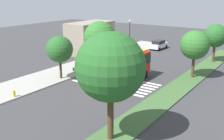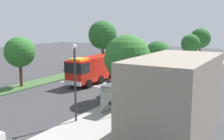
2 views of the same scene
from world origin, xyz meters
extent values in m
plane|color=#38383A|center=(0.00, 0.00, 0.00)|extent=(120.00, 120.00, 0.00)
cube|color=#9E9B93|center=(0.00, 8.62, 0.07)|extent=(60.00, 5.76, 0.14)
cube|color=#3D6033|center=(0.00, -7.24, 0.07)|extent=(60.00, 3.00, 0.14)
cube|color=silver|center=(-0.09, 0.00, 0.01)|extent=(0.45, 10.33, 0.01)
cube|color=silver|center=(0.81, 0.00, 0.01)|extent=(0.45, 10.33, 0.01)
cube|color=silver|center=(1.71, 0.00, 0.01)|extent=(0.45, 10.33, 0.01)
cube|color=silver|center=(2.61, 0.00, 0.01)|extent=(0.45, 10.33, 0.01)
cube|color=silver|center=(3.51, 0.00, 0.01)|extent=(0.45, 10.33, 0.01)
cube|color=silver|center=(4.41, 0.00, 0.01)|extent=(0.45, 10.33, 0.01)
cube|color=red|center=(5.98, -0.93, 1.98)|extent=(2.52, 2.52, 2.87)
cube|color=red|center=(1.79, -0.92, 2.02)|extent=(5.88, 2.53, 2.95)
cube|color=black|center=(6.36, -0.93, 2.56)|extent=(1.82, 2.54, 1.26)
cube|color=silver|center=(7.34, -0.94, 0.80)|extent=(0.25, 2.51, 0.50)
cube|color=yellow|center=(5.98, -0.93, 3.54)|extent=(1.77, 1.76, 0.24)
cylinder|color=black|center=(5.73, 0.32, 0.55)|extent=(1.10, 0.30, 1.10)
cylinder|color=black|center=(5.72, -2.18, 0.55)|extent=(1.10, 0.30, 1.10)
cylinder|color=black|center=(0.33, 0.34, 0.55)|extent=(1.10, 0.30, 1.10)
cylinder|color=black|center=(0.32, -2.16, 0.55)|extent=(1.10, 0.30, 1.10)
cylinder|color=black|center=(2.97, 0.33, 0.55)|extent=(1.10, 0.30, 1.10)
cylinder|color=black|center=(2.96, -2.17, 0.55)|extent=(1.10, 0.30, 1.10)
cube|color=silver|center=(6.20, 4.54, 0.67)|extent=(4.35, 1.99, 0.71)
cube|color=black|center=(5.99, 4.53, 1.31)|extent=(2.46, 1.69, 0.56)
cylinder|color=black|center=(7.57, 5.50, 0.32)|extent=(0.65, 0.25, 0.64)
cylinder|color=black|center=(7.65, 3.70, 0.32)|extent=(0.65, 0.25, 0.64)
cylinder|color=black|center=(4.75, 5.37, 0.32)|extent=(0.65, 0.25, 0.64)
cylinder|color=black|center=(4.83, 3.58, 0.32)|extent=(0.65, 0.25, 0.64)
cube|color=silver|center=(24.40, 4.54, 0.73)|extent=(4.69, 1.97, 0.81)
cube|color=black|center=(24.17, 4.54, 1.45)|extent=(2.64, 1.69, 0.64)
cylinder|color=black|center=(25.96, 5.42, 0.32)|extent=(0.65, 0.24, 0.64)
cylinder|color=black|center=(25.91, 3.57, 0.32)|extent=(0.65, 0.24, 0.64)
cylinder|color=black|center=(22.89, 5.50, 0.32)|extent=(0.65, 0.24, 0.64)
cylinder|color=black|center=(22.85, 3.65, 0.32)|extent=(0.65, 0.24, 0.64)
cube|color=#4C4C51|center=(11.75, 7.75, 2.54)|extent=(3.50, 1.40, 0.12)
cube|color=#8C9E99|center=(11.75, 7.09, 1.34)|extent=(3.50, 0.08, 2.40)
cylinder|color=#333338|center=(10.05, 8.40, 1.34)|extent=(0.08, 0.08, 2.40)
cylinder|color=#333338|center=(13.45, 8.40, 1.34)|extent=(0.08, 0.08, 2.40)
cube|color=#4C3823|center=(7.75, 7.47, 0.55)|extent=(1.60, 0.50, 0.08)
cube|color=#4C3823|center=(7.75, 7.25, 0.82)|extent=(1.60, 0.06, 0.45)
cube|color=black|center=(7.03, 7.47, 0.33)|extent=(0.08, 0.45, 0.37)
cube|color=black|center=(8.47, 7.47, 0.33)|extent=(0.08, 0.45, 0.37)
cube|color=black|center=(3.48, 7.47, 0.55)|extent=(1.60, 0.50, 0.08)
cube|color=black|center=(3.48, 7.25, 0.82)|extent=(1.60, 0.06, 0.45)
cube|color=black|center=(2.76, 7.47, 0.33)|extent=(0.08, 0.45, 0.37)
cube|color=black|center=(4.20, 7.47, 0.33)|extent=(0.08, 0.45, 0.37)
cylinder|color=#2D2D30|center=(16.04, 6.34, 3.04)|extent=(0.16, 0.16, 5.81)
sphere|color=white|center=(16.04, 6.34, 6.13)|extent=(0.36, 0.36, 0.36)
cube|color=gray|center=(14.50, 13.86, 2.80)|extent=(9.43, 4.71, 5.60)
cube|color=black|center=(14.50, 11.10, 2.80)|extent=(7.54, 0.80, 0.16)
cylinder|color=#47301E|center=(-0.59, 6.74, 1.46)|extent=(0.32, 0.32, 2.64)
sphere|color=#235B23|center=(-0.59, 6.74, 3.97)|extent=(3.41, 3.41, 3.41)
cylinder|color=#47301E|center=(7.90, 6.74, 1.43)|extent=(0.33, 0.33, 2.57)
sphere|color=#2D6B28|center=(7.90, 6.74, 4.39)|extent=(4.79, 4.79, 4.79)
cylinder|color=#47301E|center=(-9.48, -7.24, 2.09)|extent=(0.48, 0.48, 3.90)
sphere|color=#235B23|center=(-9.48, -7.24, 5.84)|extent=(5.15, 5.15, 5.15)
cylinder|color=#513823|center=(9.53, -7.24, 1.63)|extent=(0.38, 0.38, 2.97)
sphere|color=#2D6B28|center=(9.53, -7.24, 4.42)|extent=(3.74, 3.74, 3.74)
cylinder|color=#513823|center=(19.54, -7.24, 1.59)|extent=(0.41, 0.41, 2.91)
sphere|color=#235B23|center=(19.54, -7.24, 4.33)|extent=(3.66, 3.66, 3.66)
cylinder|color=gold|center=(-8.19, 6.24, 0.49)|extent=(0.28, 0.28, 0.70)
camera|label=1|loc=(-25.05, -18.01, 11.06)|focal=44.10mm
camera|label=2|loc=(32.82, 19.52, 7.83)|focal=44.25mm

